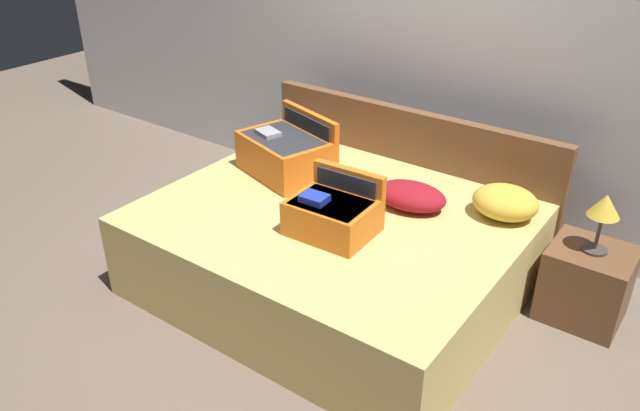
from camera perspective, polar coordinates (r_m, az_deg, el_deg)
name	(u,v)px	position (r m, az deg, el deg)	size (l,w,h in m)	color
ground_plane	(292,318)	(3.69, -2.53, -10.15)	(12.00, 12.00, 0.00)	#6B5B4C
back_wall	(442,35)	(4.40, 10.98, 14.87)	(8.00, 0.10, 2.60)	silver
bed	(332,250)	(3.80, 1.14, -4.03)	(2.09, 1.70, 0.52)	tan
headboard	(407,171)	(4.38, 7.88, 3.10)	(2.13, 0.08, 0.88)	brown
hard_case_large	(286,152)	(4.07, -3.08, 4.81)	(0.67, 0.57, 0.38)	#D16619
hard_case_medium	(333,213)	(3.41, 1.19, -0.68)	(0.45, 0.39, 0.32)	#D16619
pillow_near_headboard	(505,202)	(3.72, 16.40, 0.28)	(0.37, 0.31, 0.19)	gold
pillow_center_head	(411,196)	(3.72, 8.19, 0.88)	(0.43, 0.28, 0.15)	maroon
nightstand	(586,284)	(3.88, 22.90, -6.52)	(0.44, 0.40, 0.44)	brown
table_lamp	(604,209)	(3.64, 24.31, -0.30)	(0.17, 0.17, 0.34)	#3F3833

